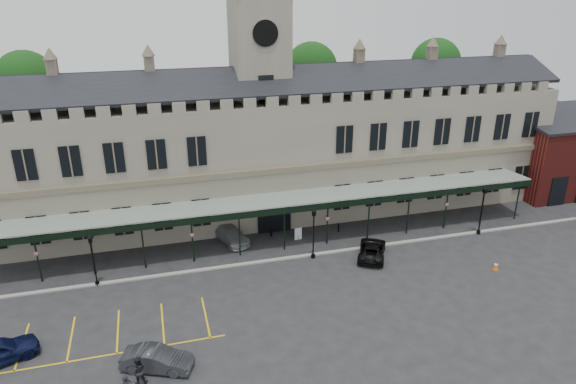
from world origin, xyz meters
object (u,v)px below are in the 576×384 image
object	(u,v)px
person_b	(138,371)
station_building	(262,152)
lamp_post_left	(93,255)
traffic_cone	(496,266)
lamp_post_right	(483,206)
clock_tower	(260,85)
car_van	(372,250)
sign_board	(298,234)
car_left_b	(157,359)
lamp_post_mid	(314,229)
car_taxi	(231,235)

from	to	relation	value
person_b	station_building	bearing A→B (deg)	-120.35
lamp_post_left	traffic_cone	size ratio (longest dim) A/B	6.27
lamp_post_left	person_b	world-z (taller)	lamp_post_left
station_building	lamp_post_right	xyz separation A→B (m)	(18.55, -10.61, -3.56)
clock_tower	car_van	xyz separation A→B (m)	(7.00, -12.02, -12.45)
lamp_post_right	sign_board	world-z (taller)	lamp_post_right
traffic_cone	car_left_b	distance (m)	27.87
lamp_post_left	person_b	bearing A→B (deg)	-75.31
lamp_post_right	traffic_cone	size ratio (longest dim) A/B	6.90
person_b	clock_tower	bearing A→B (deg)	-120.25
clock_tower	car_left_b	xyz separation A→B (m)	(-11.50, -21.53, -12.40)
traffic_cone	person_b	distance (m)	29.11
lamp_post_mid	sign_board	bearing A→B (deg)	94.36
clock_tower	person_b	size ratio (longest dim) A/B	13.24
clock_tower	car_van	world-z (taller)	clock_tower
lamp_post_mid	traffic_cone	world-z (taller)	lamp_post_mid
lamp_post_right	station_building	bearing A→B (deg)	150.24
station_building	lamp_post_mid	xyz separation A→B (m)	(2.00, -10.82, -3.66)
traffic_cone	sign_board	bearing A→B (deg)	146.15
station_building	lamp_post_left	xyz separation A→B (m)	(-15.72, -10.44, -3.82)
lamp_post_left	traffic_cone	bearing A→B (deg)	-11.26
lamp_post_mid	car_van	world-z (taller)	lamp_post_mid
lamp_post_right	traffic_cone	bearing A→B (deg)	-112.82
lamp_post_left	car_left_b	distance (m)	11.94
lamp_post_mid	sign_board	xyz separation A→B (m)	(-0.28, 3.62, -2.23)
lamp_post_mid	traffic_cone	xyz separation A→B (m)	(13.97, -5.93, -2.46)
lamp_post_left	person_b	size ratio (longest dim) A/B	2.38
lamp_post_left	sign_board	xyz separation A→B (m)	(17.44, 3.25, -2.07)
clock_tower	car_taxi	size ratio (longest dim) A/B	5.27
traffic_cone	car_van	world-z (taller)	car_van
traffic_cone	car_left_b	world-z (taller)	car_left_b
clock_tower	car_van	distance (m)	18.67
traffic_cone	sign_board	size ratio (longest dim) A/B	0.60
lamp_post_right	person_b	size ratio (longest dim) A/B	2.62
traffic_cone	car_van	xyz separation A→B (m)	(-8.97, 4.81, 0.31)
lamp_post_mid	station_building	bearing A→B (deg)	100.47
clock_tower	car_van	size ratio (longest dim) A/B	5.23
station_building	clock_tower	distance (m)	6.64
lamp_post_mid	traffic_cone	size ratio (longest dim) A/B	6.65
station_building	car_van	size ratio (longest dim) A/B	12.65
sign_board	car_taxi	xyz separation A→B (m)	(-6.05, 1.29, 0.10)
station_building	lamp_post_right	size ratio (longest dim) A/B	12.22
traffic_cone	lamp_post_left	bearing A→B (deg)	168.74
station_building	person_b	xyz separation A→B (m)	(-12.58, -22.42, -5.53)
lamp_post_left	car_taxi	size ratio (longest dim) A/B	0.95
traffic_cone	lamp_post_right	bearing A→B (deg)	67.18
traffic_cone	car_taxi	size ratio (longest dim) A/B	0.15
station_building	car_taxi	size ratio (longest dim) A/B	12.75
station_building	car_left_b	bearing A→B (deg)	-118.21
station_building	lamp_post_mid	world-z (taller)	station_building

